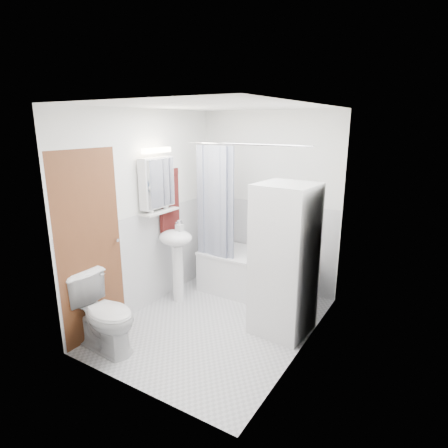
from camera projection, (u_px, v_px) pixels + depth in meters
The scene contains 20 objects.
floor at pixel (217, 323), 4.32m from camera, with size 2.60×2.60×0.00m, color silver.
room_walls at pixel (217, 197), 3.94m from camera, with size 2.60×2.60×2.60m.
wainscot at pixel (230, 267), 4.41m from camera, with size 1.98×2.58×2.58m.
door at pixel (117, 240), 4.09m from camera, with size 0.05×2.00×2.00m.
bathtub at pixel (254, 272), 5.00m from camera, with size 1.45×0.69×0.55m.
tub_spout at pixel (280, 228), 5.02m from camera, with size 0.04×0.04×0.12m, color silver.
curtain_rod at pixel (246, 144), 4.32m from camera, with size 0.02×0.02×1.63m, color silver.
shower_curtain at pixel (215, 204), 4.74m from camera, with size 0.55×0.02×1.45m.
sink at pixel (176, 249), 4.71m from camera, with size 0.44×0.37×1.04m.
medicine_cabinet at pixel (157, 181), 4.45m from camera, with size 0.13×0.50×0.71m.
shelf at pixel (159, 211), 4.54m from camera, with size 0.18×0.54×0.03m, color silver.
shower_caddy at pixel (284, 209), 4.92m from camera, with size 0.22×0.06×0.02m, color silver.
towel at pixel (169, 199), 4.74m from camera, with size 0.07×0.34×0.81m.
washer_dryer at pixel (284, 260), 3.99m from camera, with size 0.63×0.62×1.65m.
toilet at pixel (104, 314), 3.76m from camera, with size 0.44×0.78×0.77m, color white.
soap_pump at pixel (179, 230), 4.64m from camera, with size 0.08×0.17×0.08m, color gray.
shelf_bottle at pixel (151, 210), 4.40m from camera, with size 0.07×0.18×0.07m, color gray.
shelf_cup at pixel (166, 205), 4.62m from camera, with size 0.10×0.09×0.10m, color gray.
shampoo_a at pixel (291, 204), 4.85m from camera, with size 0.13×0.17×0.13m, color gray.
shampoo_b at pixel (299, 207), 4.80m from camera, with size 0.08×0.21×0.08m, color #27569F.
Camera 1 is at (2.08, -3.27, 2.23)m, focal length 30.00 mm.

